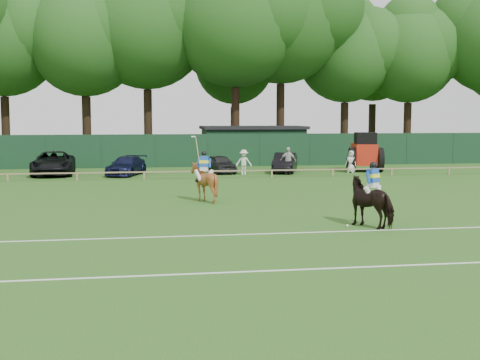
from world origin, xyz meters
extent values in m
plane|color=#1E4C14|center=(0.00, 0.00, 0.00)|extent=(160.00, 160.00, 0.00)
imported|color=black|center=(4.71, -0.20, 0.88)|extent=(1.92, 2.27, 1.76)
imported|color=brown|center=(-0.45, 7.29, 0.89)|extent=(1.78, 1.91, 1.78)
imported|color=black|center=(-8.84, 21.89, 0.78)|extent=(2.77, 5.67, 1.55)
imported|color=#101333|center=(-4.10, 20.93, 0.62)|extent=(3.01, 4.58, 1.23)
imported|color=#2A292B|center=(2.20, 21.66, 0.61)|extent=(2.13, 3.81, 1.23)
imported|color=black|center=(6.63, 21.30, 0.67)|extent=(2.64, 4.32, 1.34)
imported|color=silver|center=(3.56, 20.13, 0.82)|extent=(1.11, 0.70, 1.65)
imported|color=beige|center=(6.54, 20.03, 0.90)|extent=(1.13, 0.67, 1.80)
imported|color=silver|center=(11.01, 20.25, 0.76)|extent=(0.89, 0.83, 1.52)
cube|color=silver|center=(4.71, -0.20, 1.49)|extent=(0.44, 0.41, 0.18)
cube|color=#1748AC|center=(4.71, -0.20, 1.81)|extent=(0.50, 0.47, 0.51)
cube|color=yellow|center=(4.71, -0.20, 1.79)|extent=(0.52, 0.47, 0.18)
sphere|color=black|center=(4.71, -0.20, 2.18)|extent=(0.25, 0.25, 0.25)
cylinder|color=silver|center=(4.96, -0.10, 1.19)|extent=(0.35, 0.48, 0.59)
cylinder|color=silver|center=(4.52, -0.38, 1.19)|extent=(0.49, 0.24, 0.59)
cube|color=silver|center=(-0.45, 7.29, 1.51)|extent=(0.41, 0.34, 0.18)
cube|color=#1748AC|center=(-0.45, 7.29, 1.83)|extent=(0.46, 0.39, 0.51)
cube|color=yellow|center=(-0.45, 7.29, 1.81)|extent=(0.49, 0.38, 0.18)
sphere|color=black|center=(-0.45, 7.29, 2.20)|extent=(0.25, 0.25, 0.25)
cylinder|color=silver|center=(-0.21, 7.18, 1.21)|extent=(0.44, 0.31, 0.59)
cylinder|color=silver|center=(-0.72, 7.31, 1.21)|extent=(0.41, 0.41, 0.59)
cylinder|color=tan|center=(-0.73, 7.41, 2.38)|extent=(0.15, 0.62, 1.17)
sphere|color=silver|center=(3.82, -0.14, 0.04)|extent=(0.09, 0.09, 0.09)
cube|color=silver|center=(0.00, -6.00, 0.01)|extent=(60.00, 0.10, 0.01)
cube|color=silver|center=(0.00, -1.00, 0.01)|extent=(60.00, 0.10, 0.01)
cube|color=#997F5B|center=(0.00, 18.00, 0.45)|extent=(62.00, 0.08, 0.08)
cube|color=#14351E|center=(0.00, 27.00, 1.25)|extent=(92.00, 0.04, 2.50)
cube|color=#14331E|center=(6.00, 30.00, 1.40)|extent=(8.00, 4.00, 2.80)
cube|color=black|center=(6.00, 30.00, 2.92)|extent=(8.40, 4.40, 0.24)
cube|color=red|center=(12.38, 21.50, 1.19)|extent=(1.95, 2.95, 1.48)
cube|color=black|center=(12.29, 21.05, 2.22)|extent=(1.61, 1.70, 1.02)
cylinder|color=black|center=(11.28, 20.90, 0.85)|extent=(0.65, 1.74, 1.70)
cylinder|color=black|center=(13.18, 20.54, 0.85)|extent=(0.65, 1.74, 1.70)
cylinder|color=black|center=(11.75, 22.77, 0.45)|extent=(0.50, 0.96, 0.91)
cylinder|color=black|center=(13.42, 22.46, 0.45)|extent=(0.50, 0.96, 0.91)
camera|label=1|loc=(-3.52, -21.52, 3.91)|focal=48.00mm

